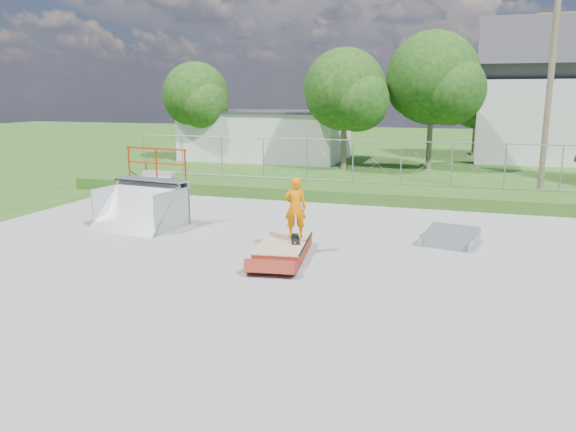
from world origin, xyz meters
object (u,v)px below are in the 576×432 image
(quarter_pipe, at_px, (138,190))
(flat_bank_ramp, at_px, (450,238))
(grind_box, at_px, (284,249))
(skater, at_px, (295,210))

(quarter_pipe, height_order, flat_bank_ramp, quarter_pipe)
(grind_box, xyz_separation_m, skater, (0.25, 0.20, 1.02))
(grind_box, relative_size, flat_bank_ramp, 1.76)
(skater, bearing_deg, quarter_pipe, -30.72)
(grind_box, relative_size, skater, 1.65)
(quarter_pipe, height_order, skater, quarter_pipe)
(grind_box, distance_m, flat_bank_ramp, 4.78)
(skater, bearing_deg, flat_bank_ramp, -167.39)
(quarter_pipe, relative_size, flat_bank_ramp, 1.65)
(quarter_pipe, distance_m, flat_bank_ramp, 9.54)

